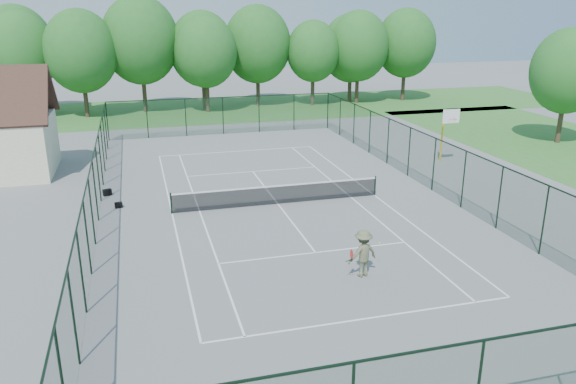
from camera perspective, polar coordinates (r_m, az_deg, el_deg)
name	(u,v)px	position (r m, az deg, el deg)	size (l,w,h in m)	color
ground	(278,204)	(29.51, -1.03, -1.23)	(140.00, 140.00, 0.00)	gray
grass_far	(205,110)	(58.22, -8.44, 8.28)	(80.00, 16.00, 0.01)	#3F7E33
court_lines	(278,204)	(29.51, -1.03, -1.22)	(11.05, 23.85, 0.01)	white
tennis_net	(278,194)	(29.32, -1.03, -0.17)	(11.08, 0.08, 1.10)	black
fence_enclosure	(278,176)	(29.03, -1.04, 1.67)	(18.05, 36.05, 3.02)	#1A3D25
tree_line_far	(202,49)	(57.52, -8.72, 14.16)	(39.40, 6.40, 9.70)	#493727
basketball_goal	(447,125)	(38.31, 15.86, 6.60)	(1.20, 1.43, 3.65)	gold
tree_side	(568,71)	(47.08, 26.56, 10.92)	(5.40, 5.40, 8.54)	#493727
sports_bag_a	(107,192)	(32.38, -17.88, -0.03)	(0.43, 0.26, 0.35)	black
sports_bag_b	(119,205)	(30.22, -16.83, -1.28)	(0.37, 0.23, 0.29)	black
tennis_player	(363,253)	(21.63, 7.62, -6.19)	(1.74, 0.98, 1.87)	#606344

